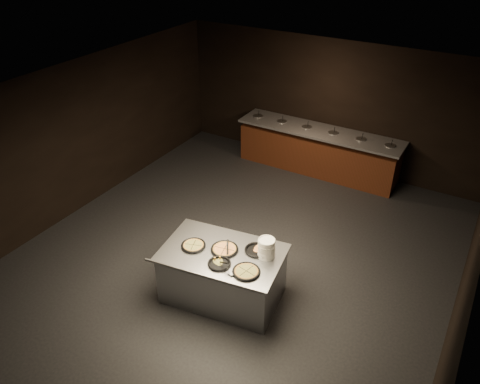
{
  "coord_description": "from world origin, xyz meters",
  "views": [
    {
      "loc": [
        3.3,
        -5.49,
        5.28
      ],
      "look_at": [
        -0.11,
        0.3,
        1.11
      ],
      "focal_mm": 35.0,
      "sensor_mm": 36.0,
      "label": 1
    }
  ],
  "objects": [
    {
      "name": "pan_cheese_whole",
      "position": [
        0.32,
        -0.89,
        0.88
      ],
      "size": [
        0.42,
        0.42,
        0.04
      ],
      "rotation": [
        0.0,
        0.0,
        0.21
      ],
      "color": "black",
      "rests_on": "serving_counter"
    },
    {
      "name": "room",
      "position": [
        0.0,
        0.0,
        1.45
      ],
      "size": [
        7.02,
        8.02,
        2.92
      ],
      "color": "black",
      "rests_on": "ground"
    },
    {
      "name": "plate_stack",
      "position": [
        0.92,
        -0.7,
        1.01
      ],
      "size": [
        0.25,
        0.25,
        0.3
      ],
      "primitive_type": "cylinder",
      "color": "white",
      "rests_on": "serving_counter"
    },
    {
      "name": "server_left",
      "position": [
        0.36,
        -0.88,
        0.94
      ],
      "size": [
        0.24,
        0.3,
        0.17
      ],
      "rotation": [
        0.0,
        0.0,
        2.26
      ],
      "color": "#AFB2B6",
      "rests_on": "serving_counter"
    },
    {
      "name": "pan_cheese_slices_a",
      "position": [
        0.74,
        -0.66,
        0.88
      ],
      "size": [
        0.36,
        0.36,
        0.04
      ],
      "rotation": [
        0.0,
        0.0,
        0.91
      ],
      "color": "black",
      "rests_on": "serving_counter"
    },
    {
      "name": "pan_veggie_whole",
      "position": [
        -0.13,
        -1.06,
        0.88
      ],
      "size": [
        0.37,
        0.37,
        0.04
      ],
      "rotation": [
        0.0,
        0.0,
        0.32
      ],
      "color": "black",
      "rests_on": "serving_counter"
    },
    {
      "name": "pan_veggie_slices",
      "position": [
        0.85,
        -1.16,
        0.88
      ],
      "size": [
        0.4,
        0.4,
        0.04
      ],
      "rotation": [
        0.0,
        0.0,
        -0.21
      ],
      "color": "black",
      "rests_on": "serving_counter"
    },
    {
      "name": "serving_counter",
      "position": [
        0.31,
        -0.95,
        0.41
      ],
      "size": [
        1.95,
        1.41,
        0.86
      ],
      "rotation": [
        0.0,
        0.0,
        0.15
      ],
      "color": "#AFB2B6",
      "rests_on": "ground"
    },
    {
      "name": "salad_bar",
      "position": [
        0.0,
        3.56,
        0.44
      ],
      "size": [
        3.7,
        0.83,
        1.18
      ],
      "color": "#522013",
      "rests_on": "ground"
    },
    {
      "name": "server_right",
      "position": [
        0.57,
        -1.25,
        0.94
      ],
      "size": [
        0.31,
        0.16,
        0.15
      ],
      "rotation": [
        0.0,
        0.0,
        -0.32
      ],
      "color": "#AFB2B6",
      "rests_on": "serving_counter"
    },
    {
      "name": "pan_cheese_slices_b",
      "position": [
        0.43,
        -1.21,
        0.88
      ],
      "size": [
        0.34,
        0.34,
        0.04
      ],
      "rotation": [
        0.0,
        0.0,
        1.99
      ],
      "color": "black",
      "rests_on": "serving_counter"
    }
  ]
}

